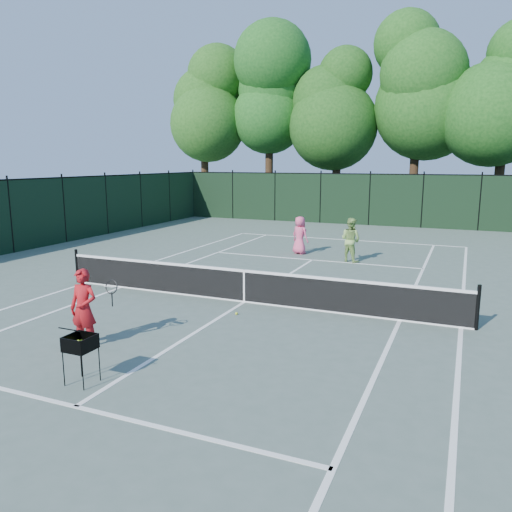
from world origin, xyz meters
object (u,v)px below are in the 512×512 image
at_px(coach, 84,308).
at_px(player_pink, 300,235).
at_px(player_green, 351,240).
at_px(loose_ball_midcourt, 236,313).
at_px(ball_hopper, 80,343).

xyz_separation_m(coach, player_pink, (0.80, 11.74, -0.04)).
distance_m(player_green, loose_ball_midcourt, 7.90).
distance_m(coach, player_green, 11.37).
bearing_deg(ball_hopper, player_pink, 91.57).
relative_size(player_pink, loose_ball_midcourt, 22.85).
distance_m(player_pink, ball_hopper, 13.15).
distance_m(player_pink, loose_ball_midcourt, 8.68).
relative_size(player_pink, player_green, 0.93).
relative_size(player_pink, ball_hopper, 1.79).
bearing_deg(player_pink, coach, 108.21).
distance_m(ball_hopper, loose_ball_midcourt, 4.70).
relative_size(coach, ball_hopper, 1.88).
height_order(player_green, ball_hopper, player_green).
relative_size(coach, player_green, 0.97).
bearing_deg(coach, ball_hopper, -56.19).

